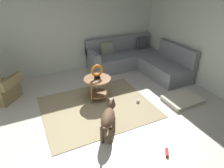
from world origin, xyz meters
TOP-DOWN VIEW (x-y plane):
  - ground_plane at (0.00, 0.00)m, footprint 6.00×6.00m
  - wall_back at (0.00, 2.94)m, footprint 6.00×0.12m
  - area_rug at (0.15, 0.70)m, footprint 2.30×1.90m
  - sectional_couch at (1.99, 2.02)m, footprint 2.20×2.25m
  - side_table at (0.28, 0.99)m, footprint 0.60×0.60m
  - torus_sculpture at (0.28, 0.99)m, footprint 0.28×0.08m
  - dog_bed_mat at (1.98, 0.08)m, footprint 0.80×0.60m
  - dog at (0.01, -0.18)m, footprint 0.53×0.72m
  - dog_toy_ball at (1.03, 0.47)m, footprint 0.08×0.08m
  - dog_toy_rope at (0.67, -0.98)m, footprint 0.14×0.16m

SIDE VIEW (x-z plane):
  - ground_plane at x=0.00m, z-range -0.10..0.00m
  - area_rug at x=0.15m, z-range 0.00..0.01m
  - dog_toy_rope at x=0.67m, z-range 0.00..0.05m
  - dog_toy_ball at x=1.03m, z-range 0.00..0.08m
  - dog_bed_mat at x=1.98m, z-range 0.00..0.09m
  - sectional_couch at x=1.99m, z-range -0.15..0.73m
  - dog at x=0.01m, z-range 0.06..0.69m
  - side_table at x=0.28m, z-range 0.15..0.69m
  - torus_sculpture at x=0.28m, z-range 0.55..0.87m
  - wall_back at x=0.00m, z-range 0.00..2.70m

